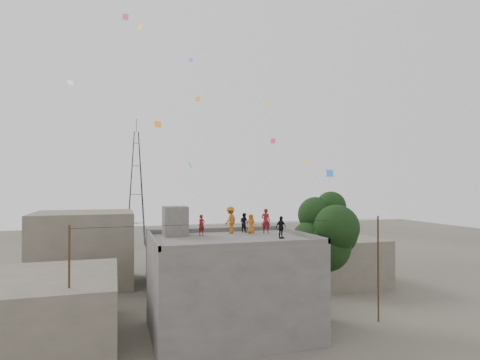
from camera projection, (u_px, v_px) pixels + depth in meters
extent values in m
plane|color=#4A453D|center=(230.00, 333.00, 25.85)|extent=(140.00, 140.00, 0.00)
cube|color=#4F4C49|center=(230.00, 287.00, 25.89)|extent=(10.00, 8.00, 6.00)
cube|color=#5B5855|center=(230.00, 239.00, 25.93)|extent=(10.00, 8.00, 0.10)
cube|color=#4F4C49|center=(216.00, 230.00, 29.68)|extent=(10.00, 0.15, 0.30)
cube|color=#4F4C49|center=(250.00, 245.00, 22.18)|extent=(10.00, 0.15, 0.30)
cube|color=#4F4C49|center=(300.00, 233.00, 27.39)|extent=(0.15, 8.00, 0.30)
cube|color=#4F4C49|center=(153.00, 239.00, 24.46)|extent=(0.15, 8.00, 0.30)
cube|color=#4F4C49|center=(175.00, 221.00, 27.47)|extent=(1.60, 1.80, 2.00)
cube|color=#5D5749|center=(49.00, 309.00, 24.51)|extent=(8.00, 10.00, 4.00)
cube|color=#4F4C49|center=(211.00, 256.00, 39.84)|extent=(12.00, 9.00, 5.00)
cube|color=#5D5749|center=(84.00, 249.00, 38.19)|extent=(9.00, 8.00, 7.00)
cube|color=#5D5749|center=(339.00, 260.00, 39.59)|extent=(7.00, 8.00, 4.40)
cylinder|color=black|center=(326.00, 291.00, 28.49)|extent=(0.44, 0.44, 4.00)
cylinder|color=black|center=(327.00, 268.00, 28.65)|extent=(0.64, 0.91, 2.14)
sphere|color=black|center=(326.00, 246.00, 28.53)|extent=(3.60, 3.60, 3.60)
sphere|color=black|center=(337.00, 234.00, 29.16)|extent=(3.00, 3.00, 3.00)
sphere|color=black|center=(311.00, 240.00, 28.75)|extent=(2.80, 2.80, 2.80)
sphere|color=black|center=(336.00, 228.00, 27.91)|extent=(3.20, 3.20, 3.20)
sphere|color=black|center=(316.00, 215.00, 29.33)|extent=(2.60, 2.60, 2.60)
sphere|color=black|center=(331.00, 206.00, 29.38)|extent=(2.20, 2.20, 2.20)
cylinder|color=black|center=(69.00, 293.00, 21.64)|extent=(0.12, 0.12, 7.40)
cylinder|color=black|center=(378.00, 269.00, 28.06)|extent=(0.12, 0.12, 7.40)
cylinder|color=black|center=(244.00, 223.00, 24.90)|extent=(20.00, 0.52, 0.02)
cylinder|color=black|center=(131.00, 189.00, 61.90)|extent=(1.27, 1.27, 18.01)
cylinder|color=black|center=(142.00, 189.00, 62.40)|extent=(1.27, 1.27, 18.01)
cylinder|color=black|center=(141.00, 189.00, 64.02)|extent=(1.27, 1.27, 18.01)
cylinder|color=black|center=(130.00, 189.00, 63.52)|extent=(1.27, 1.27, 18.01)
cube|color=black|center=(136.00, 223.00, 62.89)|extent=(2.36, 0.08, 0.08)
cube|color=black|center=(136.00, 223.00, 62.89)|extent=(0.08, 2.36, 0.08)
cube|color=black|center=(136.00, 194.00, 62.95)|extent=(1.81, 0.08, 0.08)
cube|color=black|center=(136.00, 194.00, 62.95)|extent=(0.08, 1.81, 0.08)
cube|color=black|center=(136.00, 166.00, 63.01)|extent=(1.26, 0.08, 0.08)
cube|color=black|center=(136.00, 166.00, 63.01)|extent=(0.08, 1.26, 0.08)
cube|color=black|center=(136.00, 143.00, 63.06)|extent=(0.82, 0.08, 0.08)
cube|color=black|center=(136.00, 143.00, 63.06)|extent=(0.08, 0.82, 0.08)
cylinder|color=black|center=(136.00, 125.00, 63.09)|extent=(0.08, 0.08, 2.00)
imported|color=maroon|center=(266.00, 221.00, 28.81)|extent=(0.77, 0.71, 1.78)
imported|color=#BA5F15|center=(251.00, 224.00, 28.75)|extent=(0.80, 0.76, 1.38)
imported|color=black|center=(244.00, 223.00, 29.41)|extent=(0.82, 0.87, 1.42)
imported|color=black|center=(281.00, 227.00, 25.98)|extent=(0.92, 0.63, 1.45)
imported|color=#B36014|center=(230.00, 220.00, 28.68)|extent=(1.39, 1.38, 1.92)
imported|color=maroon|center=(202.00, 225.00, 27.53)|extent=(0.62, 0.54, 1.43)
plane|color=orange|center=(158.00, 124.00, 30.55)|extent=(0.57, 0.33, 0.50)
plane|color=#F12647|center=(232.00, 78.00, 31.41)|extent=(0.42, 0.54, 0.44)
plane|color=#FF9E27|center=(198.00, 99.00, 36.22)|extent=(0.47, 0.28, 0.39)
plane|color=blue|center=(330.00, 173.00, 31.48)|extent=(0.56, 0.18, 0.55)
plane|color=white|center=(70.00, 83.00, 31.02)|extent=(0.44, 0.35, 0.41)
plane|color=orange|center=(268.00, 103.00, 41.37)|extent=(0.29, 0.40, 0.38)
plane|color=green|center=(190.00, 165.00, 29.55)|extent=(0.25, 0.53, 0.47)
plane|color=#E43565|center=(273.00, 141.00, 36.46)|extent=(0.47, 0.12, 0.45)
plane|color=yellow|center=(140.00, 27.00, 23.95)|extent=(0.42, 0.42, 0.33)
plane|color=#5188F3|center=(191.00, 60.00, 41.72)|extent=(0.41, 0.21, 0.37)
plane|color=#DF468A|center=(125.00, 17.00, 26.42)|extent=(0.42, 0.25, 0.36)
plane|color=gold|center=(307.00, 161.00, 31.79)|extent=(0.58, 0.45, 0.42)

